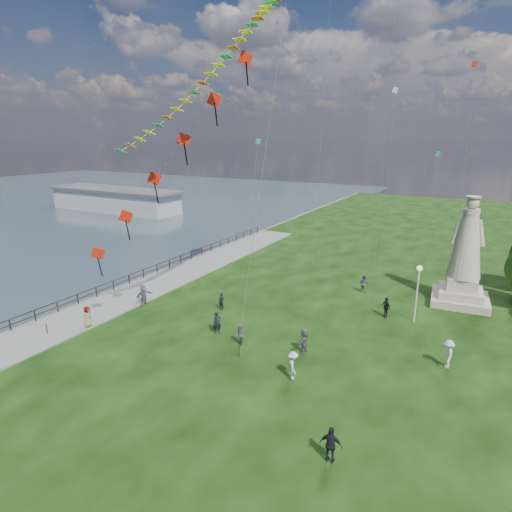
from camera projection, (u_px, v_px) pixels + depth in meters
The scene contains 17 objects.
waterfront at pixel (130, 290), 40.55m from camera, with size 200.00×200.00×1.51m.
pier_pavilion at pixel (115, 199), 84.98m from camera, with size 30.00×8.00×4.40m.
statue at pixel (464, 264), 36.37m from camera, with size 4.99×4.99×9.31m.
lamppost at pixel (418, 282), 32.59m from camera, with size 0.43×0.43×4.62m.
person_0 at pixel (217, 323), 31.34m from camera, with size 0.62×0.41×1.69m, color black.
person_1 at pixel (240, 335), 29.56m from camera, with size 0.73×0.45×1.51m, color #595960.
person_2 at pixel (293, 365), 25.49m from camera, with size 1.12×0.58×1.74m, color silver.
person_3 at pixel (331, 445), 18.93m from camera, with size 1.03×0.53×1.75m, color black.
person_5 at pixel (144, 295), 36.59m from camera, with size 1.66×0.72×1.79m, color #595960.
person_6 at pixel (222, 301), 35.60m from camera, with size 0.55×0.36×1.50m, color black.
person_7 at pixel (364, 283), 39.68m from camera, with size 0.82×0.51×1.69m, color #595960.
person_8 at pixel (448, 354), 26.69m from camera, with size 1.20×0.62×1.85m, color silver.
person_9 at pixel (386, 307), 34.20m from camera, with size 0.99×0.51×1.68m, color black.
person_10 at pixel (88, 318), 32.28m from camera, with size 0.79×0.48×1.61m, color #595960.
person_11 at pixel (304, 341), 28.54m from camera, with size 1.58×0.68×1.70m, color #595960.
red_kite_train at pixel (166, 165), 29.33m from camera, with size 12.15×9.35×19.49m.
small_kites at pixel (377, 110), 40.55m from camera, with size 19.52×16.72×32.10m.
Camera 1 is at (13.74, -18.55, 14.08)m, focal length 30.00 mm.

